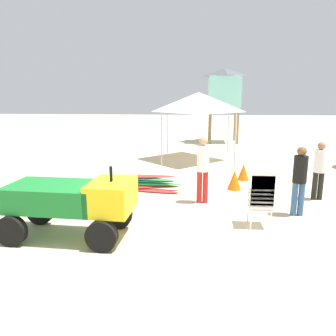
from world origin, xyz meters
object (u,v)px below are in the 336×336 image
at_px(popup_canopy, 198,102).
at_px(traffic_cone_far, 234,180).
at_px(surfboard_pile, 140,183).
at_px(stacked_plastic_chairs, 261,195).
at_px(utility_cart, 73,200).
at_px(lifeguard_near_left, 319,167).
at_px(lifeguard_near_right, 203,165).
at_px(traffic_cone_near, 243,172).
at_px(lifeguard_far_right, 300,176).
at_px(lifeguard_tower, 224,88).

height_order(popup_canopy, traffic_cone_far, popup_canopy).
distance_m(surfboard_pile, popup_canopy, 5.69).
bearing_deg(stacked_plastic_chairs, traffic_cone_far, 94.05).
xyz_separation_m(utility_cart, lifeguard_near_left, (5.82, 2.92, 0.13)).
xyz_separation_m(surfboard_pile, lifeguard_near_right, (1.85, -1.03, 0.80)).
xyz_separation_m(surfboard_pile, popup_canopy, (1.77, 4.90, 2.28)).
xyz_separation_m(lifeguard_near_left, traffic_cone_near, (-1.73, 1.99, -0.64)).
xyz_separation_m(utility_cart, popup_canopy, (2.56, 8.33, 1.73)).
distance_m(traffic_cone_near, traffic_cone_far, 1.26).
height_order(utility_cart, traffic_cone_near, utility_cart).
distance_m(popup_canopy, traffic_cone_far, 5.21).
xyz_separation_m(lifeguard_near_right, traffic_cone_near, (1.45, 2.51, -0.76)).
relative_size(lifeguard_near_right, lifeguard_far_right, 1.07).
xyz_separation_m(surfboard_pile, traffic_cone_far, (2.85, 0.31, 0.07)).
bearing_deg(traffic_cone_near, lifeguard_near_left, -49.02).
bearing_deg(lifeguard_tower, utility_cart, -106.48).
height_order(lifeguard_near_right, lifeguard_far_right, lifeguard_near_right).
distance_m(lifeguard_far_right, popup_canopy, 7.27).
bearing_deg(lifeguard_near_left, traffic_cone_far, 159.46).
xyz_separation_m(lifeguard_near_left, lifeguard_near_right, (-3.17, -0.52, 0.12)).
bearing_deg(lifeguard_near_left, popup_canopy, 121.03).
height_order(surfboard_pile, traffic_cone_near, traffic_cone_near).
distance_m(lifeguard_near_right, traffic_cone_far, 1.83).
height_order(utility_cart, traffic_cone_far, utility_cart).
relative_size(lifeguard_near_right, popup_canopy, 0.61).
bearing_deg(stacked_plastic_chairs, lifeguard_far_right, 38.91).
distance_m(surfboard_pile, traffic_cone_far, 2.87).
bearing_deg(lifeguard_tower, traffic_cone_near, -90.22).
height_order(stacked_plastic_chairs, lifeguard_far_right, lifeguard_far_right).
height_order(popup_canopy, traffic_cone_near, popup_canopy).
height_order(lifeguard_near_right, traffic_cone_near, lifeguard_near_right).
xyz_separation_m(surfboard_pile, lifeguard_tower, (3.33, 10.51, 2.95)).
height_order(surfboard_pile, popup_canopy, popup_canopy).
bearing_deg(traffic_cone_far, surfboard_pile, -173.88).
bearing_deg(traffic_cone_near, lifeguard_tower, 89.78).
relative_size(surfboard_pile, lifeguard_near_right, 1.43).
height_order(lifeguard_far_right, traffic_cone_near, lifeguard_far_right).
height_order(stacked_plastic_chairs, surfboard_pile, stacked_plastic_chairs).
height_order(utility_cart, lifeguard_far_right, lifeguard_far_right).
relative_size(surfboard_pile, traffic_cone_near, 4.57).
bearing_deg(lifeguard_near_left, stacked_plastic_chairs, -132.41).
bearing_deg(lifeguard_near_right, traffic_cone_near, 60.02).
height_order(surfboard_pile, lifeguard_near_left, lifeguard_near_left).
bearing_deg(traffic_cone_far, stacked_plastic_chairs, -85.95).
bearing_deg(lifeguard_tower, popup_canopy, -105.55).
bearing_deg(surfboard_pile, utility_cart, -103.07).
bearing_deg(traffic_cone_near, utility_cart, -129.78).
relative_size(lifeguard_near_left, traffic_cone_far, 2.68).
height_order(lifeguard_near_left, traffic_cone_far, lifeguard_near_left).
relative_size(lifeguard_tower, traffic_cone_near, 7.72).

